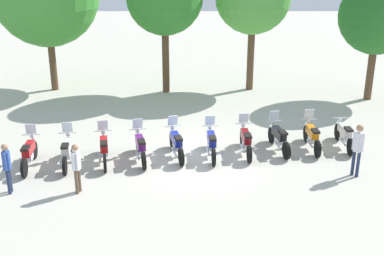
# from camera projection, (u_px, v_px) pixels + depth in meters

# --- Properties ---
(ground_plane) EXTENTS (80.00, 80.00, 0.00)m
(ground_plane) POSITION_uv_depth(u_px,v_px,m) (192.00, 156.00, 18.16)
(ground_plane) COLOR #BCB7A8
(motorcycle_0) EXTENTS (0.62, 2.19, 1.37)m
(motorcycle_0) POSITION_uv_depth(u_px,v_px,m) (27.00, 153.00, 17.10)
(motorcycle_0) COLOR black
(motorcycle_0) RESTS_ON ground_plane
(motorcycle_1) EXTENTS (0.62, 2.19, 1.37)m
(motorcycle_1) POSITION_uv_depth(u_px,v_px,m) (65.00, 151.00, 17.28)
(motorcycle_1) COLOR black
(motorcycle_1) RESTS_ON ground_plane
(motorcycle_2) EXTENTS (0.66, 2.17, 1.37)m
(motorcycle_2) POSITION_uv_depth(u_px,v_px,m) (102.00, 149.00, 17.48)
(motorcycle_2) COLOR black
(motorcycle_2) RESTS_ON ground_plane
(motorcycle_3) EXTENTS (0.74, 2.16, 1.37)m
(motorcycle_3) POSITION_uv_depth(u_px,v_px,m) (138.00, 147.00, 17.64)
(motorcycle_3) COLOR black
(motorcycle_3) RESTS_ON ground_plane
(motorcycle_4) EXTENTS (0.75, 2.15, 1.37)m
(motorcycle_4) POSITION_uv_depth(u_px,v_px,m) (174.00, 143.00, 17.95)
(motorcycle_4) COLOR black
(motorcycle_4) RESTS_ON ground_plane
(motorcycle_5) EXTENTS (0.62, 2.19, 1.37)m
(motorcycle_5) POSITION_uv_depth(u_px,v_px,m) (209.00, 143.00, 17.97)
(motorcycle_5) COLOR black
(motorcycle_5) RESTS_ON ground_plane
(motorcycle_6) EXTENTS (0.62, 2.19, 1.37)m
(motorcycle_6) POSITION_uv_depth(u_px,v_px,m) (244.00, 140.00, 18.21)
(motorcycle_6) COLOR black
(motorcycle_6) RESTS_ON ground_plane
(motorcycle_7) EXTENTS (0.67, 2.17, 1.37)m
(motorcycle_7) POSITION_uv_depth(u_px,v_px,m) (277.00, 137.00, 18.49)
(motorcycle_7) COLOR black
(motorcycle_7) RESTS_ON ground_plane
(motorcycle_8) EXTENTS (0.62, 2.19, 1.37)m
(motorcycle_8) POSITION_uv_depth(u_px,v_px,m) (310.00, 135.00, 18.65)
(motorcycle_8) COLOR black
(motorcycle_8) RESTS_ON ground_plane
(motorcycle_9) EXTENTS (0.62, 2.19, 0.99)m
(motorcycle_9) POSITION_uv_depth(u_px,v_px,m) (342.00, 134.00, 18.82)
(motorcycle_9) COLOR black
(motorcycle_9) RESTS_ON ground_plane
(person_0) EXTENTS (0.26, 0.41, 1.62)m
(person_0) POSITION_uv_depth(u_px,v_px,m) (74.00, 165.00, 15.20)
(person_0) COLOR brown
(person_0) RESTS_ON ground_plane
(person_1) EXTENTS (0.34, 0.34, 1.82)m
(person_1) POSITION_uv_depth(u_px,v_px,m) (356.00, 146.00, 16.27)
(person_1) COLOR #232D4C
(person_1) RESTS_ON ground_plane
(person_2) EXTENTS (0.24, 0.41, 1.63)m
(person_2) POSITION_uv_depth(u_px,v_px,m) (5.00, 165.00, 15.17)
(person_2) COLOR #232D4C
(person_2) RESTS_ON ground_plane
(tree_3) EXTENTS (3.62, 3.62, 5.87)m
(tree_3) POSITION_uv_depth(u_px,v_px,m) (375.00, 16.00, 23.33)
(tree_3) COLOR brown
(tree_3) RESTS_ON ground_plane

